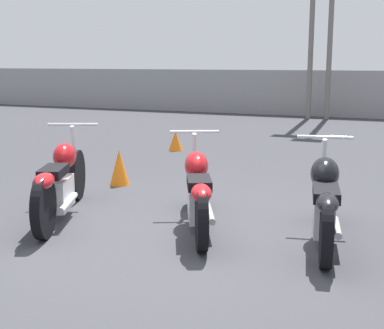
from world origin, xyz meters
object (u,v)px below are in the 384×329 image
(motorcycle_slot_1, at_px, (198,191))
(traffic_cone_far, at_px, (119,167))
(traffic_cone_near, at_px, (176,141))
(motorcycle_slot_0, at_px, (61,182))
(motorcycle_slot_2, at_px, (325,201))

(motorcycle_slot_1, xyz_separation_m, traffic_cone_far, (-1.85, 1.48, -0.16))
(traffic_cone_near, xyz_separation_m, traffic_cone_far, (0.52, -3.12, 0.06))
(motorcycle_slot_1, relative_size, traffic_cone_far, 3.76)
(traffic_cone_near, distance_m, traffic_cone_far, 3.16)
(motorcycle_slot_0, relative_size, traffic_cone_near, 5.26)
(motorcycle_slot_2, xyz_separation_m, traffic_cone_near, (-3.72, 4.58, -0.24))
(traffic_cone_far, bearing_deg, traffic_cone_near, 99.41)
(motorcycle_slot_2, relative_size, traffic_cone_far, 3.80)
(motorcycle_slot_0, xyz_separation_m, traffic_cone_far, (-0.25, 1.73, -0.17))
(motorcycle_slot_0, xyz_separation_m, motorcycle_slot_1, (1.60, 0.25, -0.01))
(motorcycle_slot_2, bearing_deg, motorcycle_slot_0, 174.36)
(motorcycle_slot_0, xyz_separation_m, motorcycle_slot_2, (2.95, 0.28, 0.01))
(motorcycle_slot_2, height_order, traffic_cone_far, motorcycle_slot_2)
(motorcycle_slot_0, relative_size, motorcycle_slot_1, 1.07)
(motorcycle_slot_0, bearing_deg, traffic_cone_far, 75.32)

